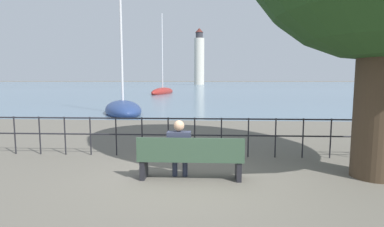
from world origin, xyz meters
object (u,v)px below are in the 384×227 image
object	(u,v)px
sailboat_0	(123,109)
sailboat_1	(163,92)
park_bench	(191,159)
harbor_lighthouse	(199,59)
seated_person_left	(179,146)

from	to	relation	value
sailboat_0	sailboat_1	distance (m)	26.08
park_bench	harbor_lighthouse	bearing A→B (deg)	91.62
sailboat_1	sailboat_0	bearing A→B (deg)	-77.73
seated_person_left	sailboat_0	xyz separation A→B (m)	(-4.55, 11.74, -0.38)
harbor_lighthouse	sailboat_0	bearing A→B (deg)	-90.71
sailboat_1	harbor_lighthouse	distance (m)	84.00
seated_person_left	harbor_lighthouse	world-z (taller)	harbor_lighthouse
park_bench	seated_person_left	world-z (taller)	seated_person_left
park_bench	sailboat_0	size ratio (longest dim) A/B	0.23
sailboat_0	sailboat_1	size ratio (longest dim) A/B	0.80
seated_person_left	harbor_lighthouse	xyz separation A→B (m)	(-3.19, 121.06, 10.23)
sailboat_0	harbor_lighthouse	distance (m)	109.84
sailboat_0	seated_person_left	bearing A→B (deg)	-90.89
sailboat_0	harbor_lighthouse	bearing A→B (deg)	67.21
park_bench	sailboat_1	distance (m)	38.38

